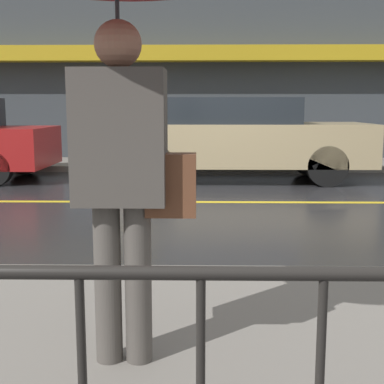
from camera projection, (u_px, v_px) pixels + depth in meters
name	position (u px, v px, depth m)	size (l,w,h in m)	color
ground_plane	(212.00, 202.00, 7.76)	(80.00, 80.00, 0.00)	#262628
sidewalk_near	(230.00, 367.00, 2.73)	(28.00, 3.11, 0.13)	slate
sidewalk_far	(208.00, 164.00, 12.23)	(28.00, 2.00, 0.13)	slate
lane_marking	(212.00, 202.00, 7.76)	(25.20, 0.12, 0.01)	gold
building_storefront	(208.00, 26.00, 12.83)	(28.00, 0.85, 6.64)	#383D42
pedestrian	(118.00, 10.00, 2.41)	(1.12, 1.12, 2.08)	#4C4742
car_tan	(237.00, 138.00, 9.95)	(4.77, 1.76, 1.53)	tan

